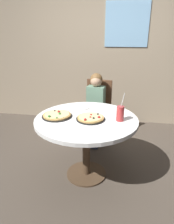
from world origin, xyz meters
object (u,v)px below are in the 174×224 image
pizza_veggie (91,118)px  plate_small (82,107)px  dining_table (86,127)px  chair_wooden (97,107)px  soda_cup (120,113)px  pizza_cheese (57,115)px  diner_child (94,113)px

pizza_veggie → plate_small: pizza_veggie is taller
dining_table → pizza_veggie: pizza_veggie is taller
chair_wooden → soda_cup: bearing=-71.0°
dining_table → pizza_cheese: (-0.33, -0.02, 0.12)m
pizza_veggie → pizza_cheese: size_ratio=0.93×
pizza_cheese → soda_cup: soda_cup is taller
diner_child → soda_cup: 0.98m
chair_wooden → plate_small: (-0.12, -0.69, 0.22)m
diner_child → soda_cup: size_ratio=3.53×
soda_cup → chair_wooden: bearing=109.0°
pizza_cheese → chair_wooden: bearing=71.4°
dining_table → diner_child: size_ratio=1.05×
chair_wooden → plate_small: chair_wooden is taller
plate_small → diner_child: bearing=79.6°
dining_table → diner_child: (-0.01, 0.82, -0.16)m
chair_wooden → pizza_veggie: bearing=-87.8°
diner_child → pizza_veggie: bearing=-85.6°
diner_child → pizza_veggie: diner_child is taller
dining_table → plate_small: bearing=108.6°
dining_table → soda_cup: size_ratio=3.70×
chair_wooden → pizza_cheese: (-0.34, -1.02, 0.24)m
diner_child → pizza_cheese: diner_child is taller
chair_wooden → pizza_cheese: chair_wooden is taller
pizza_veggie → soda_cup: 0.32m
pizza_veggie → plate_small: size_ratio=1.73×
plate_small → dining_table: bearing=-71.4°
diner_child → pizza_cheese: 0.94m
dining_table → chair_wooden: size_ratio=1.19×
pizza_veggie → pizza_cheese: same height
soda_cup → dining_table: bearing=177.2°
pizza_veggie → diner_child: bearing=94.4°
diner_child → soda_cup: (0.38, -0.84, 0.35)m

